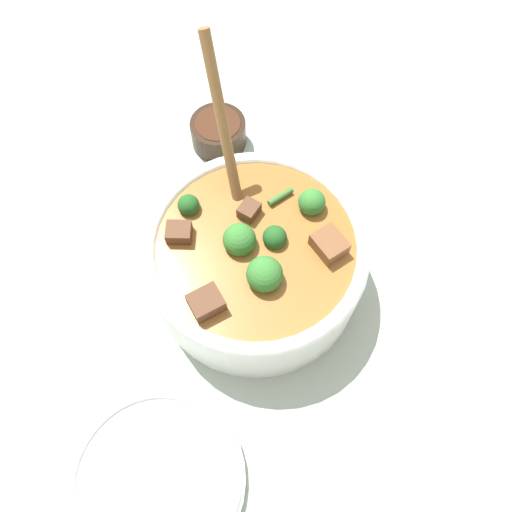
% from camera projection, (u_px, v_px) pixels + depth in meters
% --- Properties ---
extents(ground_plane, '(4.00, 4.00, 0.00)m').
position_uv_depth(ground_plane, '(256.00, 278.00, 0.63)').
color(ground_plane, '#ADBCAD').
extents(stew_bowl, '(0.25, 0.25, 0.26)m').
position_uv_depth(stew_bowl, '(256.00, 258.00, 0.58)').
color(stew_bowl, white).
rests_on(stew_bowl, ground_plane).
extents(condiment_bowl, '(0.08, 0.08, 0.04)m').
position_uv_depth(condiment_bowl, '(218.00, 132.00, 0.71)').
color(condiment_bowl, black).
rests_on(condiment_bowl, ground_plane).
extents(empty_plate, '(0.19, 0.19, 0.02)m').
position_uv_depth(empty_plate, '(156.00, 480.00, 0.52)').
color(empty_plate, white).
rests_on(empty_plate, ground_plane).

